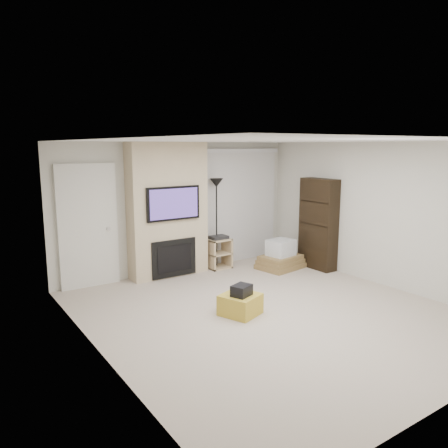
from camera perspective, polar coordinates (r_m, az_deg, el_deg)
floor at (r=6.62m, az=5.95°, el=-11.38°), size 5.00×5.50×0.00m
ceiling at (r=6.16m, az=6.39°, el=10.78°), size 5.00×5.50×0.00m
wall_back at (r=8.53m, az=-5.86°, el=2.19°), size 5.00×0.00×2.50m
wall_left at (r=5.06m, az=-16.03°, el=-3.68°), size 0.00×5.50×2.50m
wall_right at (r=8.10m, az=19.80°, el=1.21°), size 0.00×5.50×2.50m
hvac_vent at (r=7.04m, az=4.61°, el=10.71°), size 0.35×0.18×0.01m
ottoman at (r=6.47m, az=2.14°, el=-10.45°), size 0.64×0.64×0.30m
black_bag at (r=6.35m, az=2.31°, el=-8.66°), size 0.34×0.30×0.16m
fireplace_wall at (r=8.19m, az=-7.31°, el=1.72°), size 1.50×0.47×2.50m
entry_door at (r=7.85m, az=-17.34°, el=-0.37°), size 1.02×0.11×2.14m
vertical_blinds at (r=9.22m, az=1.97°, el=2.98°), size 1.98×0.10×2.37m
floor_lamp at (r=8.65m, az=-0.99°, el=3.44°), size 0.27×0.27×1.80m
av_stand at (r=8.77m, az=-0.71°, el=-3.56°), size 0.45×0.38×0.66m
box_stack at (r=8.84m, az=7.40°, el=-4.36°), size 0.96×0.79×0.58m
bookshelf at (r=8.86m, az=12.22°, el=0.01°), size 0.30×0.80×1.80m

